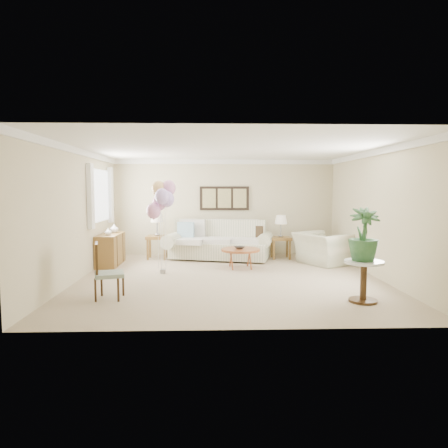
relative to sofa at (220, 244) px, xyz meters
name	(u,v)px	position (x,y,z in m)	size (l,w,h in m)	color
ground_plane	(229,278)	(0.14, -2.25, -0.40)	(6.00, 6.00, 0.00)	tan
room_shell	(224,198)	(0.03, -2.16, 1.23)	(6.04, 6.04, 2.60)	beige
wall_art_triptych	(224,198)	(0.14, 0.71, 1.15)	(1.35, 0.06, 0.65)	black
sofa	(220,244)	(0.00, 0.00, 0.00)	(2.95, 1.58, 1.00)	beige
end_table_left	(157,239)	(-1.61, 0.06, 0.11)	(0.55, 0.50, 0.60)	brown
end_table_right	(281,241)	(1.58, 0.01, 0.07)	(0.51, 0.47, 0.56)	brown
lamp_left	(157,218)	(-1.61, 0.06, 0.66)	(0.34, 0.34, 0.59)	gray
lamp_right	(281,220)	(1.58, 0.01, 0.60)	(0.32, 0.32, 0.57)	gray
coffee_table	(240,250)	(0.44, -1.25, 0.02)	(0.89, 0.89, 0.45)	brown
decor_bowl	(239,248)	(0.42, -1.26, 0.08)	(0.23, 0.23, 0.06)	#2A2622
armchair	(323,248)	(2.47, -0.78, -0.02)	(1.15, 1.01, 0.75)	beige
side_table	(364,271)	(2.21, -4.04, 0.11)	(0.61, 0.61, 0.67)	silver
potted_plant	(364,234)	(2.19, -4.04, 0.69)	(0.47, 0.47, 0.85)	#224F29
accent_chair	(105,270)	(-1.96, -3.72, 0.09)	(0.56, 0.56, 0.93)	gray
credenza	(111,249)	(-2.62, -0.75, -0.03)	(0.46, 1.20, 0.74)	brown
vase_white	(108,232)	(-2.60, -1.01, 0.43)	(0.16, 0.16, 0.17)	silver
vase_sage	(114,228)	(-2.60, -0.44, 0.45)	(0.20, 0.20, 0.21)	#BCBDBC
balloon_cluster	(162,198)	(-1.27, -1.75, 1.22)	(0.60, 0.59, 2.00)	gray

